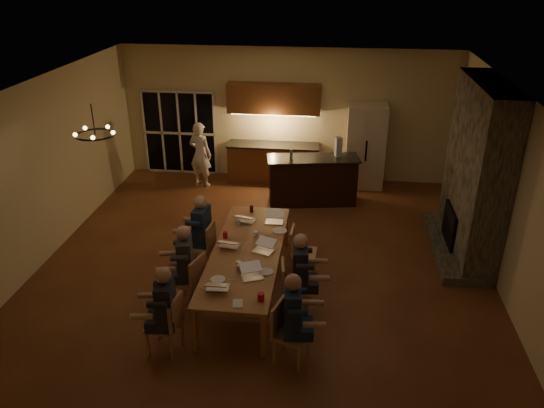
{
  "coord_description": "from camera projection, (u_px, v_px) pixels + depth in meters",
  "views": [
    {
      "loc": [
        1.13,
        -7.94,
        5.09
      ],
      "look_at": [
        0.14,
        0.3,
        1.19
      ],
      "focal_mm": 35.0,
      "sensor_mm": 36.0,
      "label": 1
    }
  ],
  "objects": [
    {
      "name": "laptop_c",
      "position": [
        230.0,
        240.0,
        8.69
      ],
      "size": [
        0.36,
        0.32,
        0.23
      ],
      "primitive_type": null,
      "rotation": [
        0.0,
        0.0,
        2.99
      ],
      "color": "silver",
      "rests_on": "dining_table"
    },
    {
      "name": "person_right_near",
      "position": [
        292.0,
        319.0,
        7.08
      ],
      "size": [
        0.66,
        0.66,
        1.38
      ],
      "primitive_type": null,
      "rotation": [
        0.0,
        0.0,
        1.67
      ],
      "color": "#1C2547",
      "rests_on": "ground"
    },
    {
      "name": "back_wall",
      "position": [
        287.0,
        115.0,
        12.81
      ],
      "size": [
        8.0,
        0.04,
        3.2
      ],
      "primitive_type": "cube",
      "color": "beige",
      "rests_on": "ground"
    },
    {
      "name": "bar_island",
      "position": [
        312.0,
        181.0,
        11.81
      ],
      "size": [
        2.1,
        1.01,
        1.08
      ],
      "primitive_type": "cube",
      "rotation": [
        0.0,
        0.0,
        0.17
      ],
      "color": "black",
      "rests_on": "ground"
    },
    {
      "name": "bar_blender",
      "position": [
        338.0,
        147.0,
        11.58
      ],
      "size": [
        0.18,
        0.18,
        0.44
      ],
      "primitive_type": "cube",
      "rotation": [
        0.0,
        0.0,
        0.35
      ],
      "color": "silver",
      "rests_on": "bar_island"
    },
    {
      "name": "chair_right_near",
      "position": [
        292.0,
        333.0,
        7.18
      ],
      "size": [
        0.55,
        0.55,
        0.89
      ],
      "primitive_type": null,
      "rotation": [
        0.0,
        0.0,
        1.26
      ],
      "color": "tan",
      "rests_on": "ground"
    },
    {
      "name": "right_wall",
      "position": [
        515.0,
        201.0,
        8.31
      ],
      "size": [
        0.04,
        9.0,
        3.2
      ],
      "primitive_type": "cube",
      "color": "beige",
      "rests_on": "ground"
    },
    {
      "name": "dining_table",
      "position": [
        247.0,
        270.0,
        8.75
      ],
      "size": [
        1.1,
        3.28,
        0.75
      ],
      "primitive_type": "cube",
      "color": "#B27747",
      "rests_on": "ground"
    },
    {
      "name": "can_silver",
      "position": [
        239.0,
        268.0,
        8.0
      ],
      "size": [
        0.07,
        0.07,
        0.12
      ],
      "primitive_type": "cylinder",
      "color": "#B2B2B7",
      "rests_on": "dining_table"
    },
    {
      "name": "chair_right_mid",
      "position": [
        296.0,
        288.0,
        8.15
      ],
      "size": [
        0.49,
        0.49,
        0.89
      ],
      "primitive_type": null,
      "rotation": [
        0.0,
        0.0,
        1.7
      ],
      "color": "tan",
      "rests_on": "ground"
    },
    {
      "name": "floor",
      "position": [
        262.0,
        271.0,
        9.43
      ],
      "size": [
        9.0,
        9.0,
        0.0
      ],
      "primitive_type": "plane",
      "color": "brown",
      "rests_on": "ground"
    },
    {
      "name": "chair_left_near",
      "position": [
        164.0,
        324.0,
        7.36
      ],
      "size": [
        0.49,
        0.49,
        0.89
      ],
      "primitive_type": null,
      "rotation": [
        0.0,
        0.0,
        -1.68
      ],
      "color": "tan",
      "rests_on": "ground"
    },
    {
      "name": "redcup_near",
      "position": [
        261.0,
        297.0,
        7.32
      ],
      "size": [
        0.09,
        0.09,
        0.12
      ],
      "primitive_type": "cylinder",
      "color": "red",
      "rests_on": "dining_table"
    },
    {
      "name": "chandelier",
      "position": [
        95.0,
        134.0,
        7.64
      ],
      "size": [
        0.58,
        0.58,
        0.03
      ],
      "primitive_type": "torus",
      "color": "black",
      "rests_on": "ceiling"
    },
    {
      "name": "mug_mid",
      "position": [
        256.0,
        234.0,
        9.0
      ],
      "size": [
        0.08,
        0.08,
        0.1
      ],
      "primitive_type": "cylinder",
      "color": "white",
      "rests_on": "dining_table"
    },
    {
      "name": "chair_left_far",
      "position": [
        201.0,
        246.0,
        9.34
      ],
      "size": [
        0.48,
        0.48,
        0.89
      ],
      "primitive_type": null,
      "rotation": [
        0.0,
        0.0,
        -1.66
      ],
      "color": "tan",
      "rests_on": "ground"
    },
    {
      "name": "laptop_b",
      "position": [
        252.0,
        271.0,
        7.83
      ],
      "size": [
        0.4,
        0.38,
        0.23
      ],
      "primitive_type": null,
      "rotation": [
        0.0,
        0.0,
        0.39
      ],
      "color": "silver",
      "rests_on": "dining_table"
    },
    {
      "name": "person_left_far",
      "position": [
        202.0,
        232.0,
        9.3
      ],
      "size": [
        0.67,
        0.67,
        1.38
      ],
      "primitive_type": null,
      "rotation": [
        0.0,
        0.0,
        -1.69
      ],
      "color": "#1C2547",
      "rests_on": "ground"
    },
    {
      "name": "kitchenette",
      "position": [
        273.0,
        134.0,
        12.72
      ],
      "size": [
        2.24,
        0.68,
        2.4
      ],
      "primitive_type": null,
      "color": "brown",
      "rests_on": "ground"
    },
    {
      "name": "chair_right_far",
      "position": [
        303.0,
        252.0,
        9.14
      ],
      "size": [
        0.46,
        0.46,
        0.89
      ],
      "primitive_type": null,
      "rotation": [
        0.0,
        0.0,
        1.53
      ],
      "color": "tan",
      "rests_on": "ground"
    },
    {
      "name": "mug_front",
      "position": [
        239.0,
        264.0,
        8.12
      ],
      "size": [
        0.08,
        0.08,
        0.1
      ],
      "primitive_type": "cylinder",
      "color": "white",
      "rests_on": "dining_table"
    },
    {
      "name": "notepad",
      "position": [
        238.0,
        303.0,
        7.28
      ],
      "size": [
        0.17,
        0.22,
        0.01
      ],
      "primitive_type": "cube",
      "rotation": [
        0.0,
        0.0,
        0.15
      ],
      "color": "white",
      "rests_on": "dining_table"
    },
    {
      "name": "standing_person",
      "position": [
        200.0,
        154.0,
        12.63
      ],
      "size": [
        0.66,
        0.53,
        1.58
      ],
      "primitive_type": "imported",
      "rotation": [
        0.0,
        0.0,
        2.83
      ],
      "color": "white",
      "rests_on": "ground"
    },
    {
      "name": "plate_near",
      "position": [
        266.0,
        272.0,
        8.0
      ],
      "size": [
        0.22,
        0.22,
        0.02
      ],
      "primitive_type": "cylinder",
      "color": "white",
      "rests_on": "dining_table"
    },
    {
      "name": "person_left_mid",
      "position": [
        186.0,
        265.0,
        8.3
      ],
      "size": [
        0.7,
        0.7,
        1.38
      ],
      "primitive_type": null,
      "rotation": [
        0.0,
        0.0,
        -1.38
      ],
      "color": "#343A3E",
      "rests_on": "ground"
    },
    {
      "name": "laptop_f",
      "position": [
        274.0,
        217.0,
        9.45
      ],
      "size": [
        0.32,
        0.28,
        0.23
      ],
      "primitive_type": null,
      "rotation": [
        0.0,
        0.0,
        0.0
      ],
      "color": "silver",
      "rests_on": "dining_table"
    },
    {
      "name": "left_wall",
      "position": [
        32.0,
        178.0,
        9.18
      ],
      "size": [
        0.04,
        9.0,
        3.2
      ],
      "primitive_type": "cube",
      "color": "beige",
      "rests_on": "ground"
    },
    {
      "name": "person_right_mid",
      "position": [
        300.0,
        274.0,
        8.07
      ],
      "size": [
        0.65,
        0.65,
        1.38
      ],
      "primitive_type": null,
      "rotation": [
        0.0,
        0.0,
        1.66
      ],
      "color": "#252730",
      "rests_on": "ground"
    },
    {
      "name": "refrigerator",
      "position": [
        365.0,
        146.0,
        12.52
      ],
      "size": [
        0.9,
        0.68,
        2.0
      ],
      "primitive_type": "cube",
      "color": "beige",
      "rests_on": "ground"
    },
    {
      "name": "laptop_d",
      "position": [
        263.0,
        245.0,
        8.52
      ],
      "size": [
        0.4,
        0.38,
        0.23
      ],
      "primitive_type": null,
      "rotation": [
        0.0,
        0.0,
        -0.37
      ],
      "color": "silver",
      "rests_on": "dining_table"
    },
    {
      "name": "laptop_e",
      "position": [
        246.0,
        215.0,
        9.51
      ],
      "size": [
        0.38,
        0.35,
        0.23
      ],
      "primitive_type": null,
      "rotation": [
        0.0,
        0.0,
        2.89
      ],
      "color": "silver",
      "rests_on": "dining_table"
    },
    {
      "name": "bar_bottle",
      "position": [
        291.0,
        154.0,
        11.44
      ],
      "size": [
        0.07,
        0.07,
        0.24
      ],
      "primitive_type": "cylinder",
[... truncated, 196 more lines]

